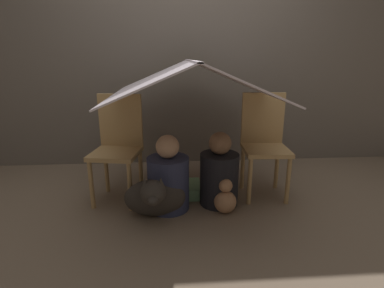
# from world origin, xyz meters

# --- Properties ---
(ground_plane) EXTENTS (8.80, 8.80, 0.00)m
(ground_plane) POSITION_xyz_m (0.00, 0.00, 0.00)
(ground_plane) COLOR #7A6651
(wall_back) EXTENTS (7.00, 0.05, 2.50)m
(wall_back) POSITION_xyz_m (0.00, 1.21, 1.25)
(wall_back) COLOR #6B6056
(wall_back) RESTS_ON ground_plane
(chair_left) EXTENTS (0.43, 0.43, 0.89)m
(chair_left) POSITION_xyz_m (-0.62, 0.32, 0.48)
(chair_left) COLOR tan
(chair_left) RESTS_ON ground_plane
(chair_right) EXTENTS (0.39, 0.39, 0.89)m
(chair_right) POSITION_xyz_m (0.63, 0.32, 0.48)
(chair_right) COLOR tan
(chair_right) RESTS_ON ground_plane
(sheet_canopy) EXTENTS (1.26, 1.33, 0.28)m
(sheet_canopy) POSITION_xyz_m (0.00, 0.25, 1.02)
(sheet_canopy) COLOR silver
(person_front) EXTENTS (0.33, 0.33, 0.61)m
(person_front) POSITION_xyz_m (-0.20, 0.08, 0.25)
(person_front) COLOR #2D3351
(person_front) RESTS_ON ground_plane
(person_second) EXTENTS (0.32, 0.32, 0.61)m
(person_second) POSITION_xyz_m (0.22, 0.13, 0.25)
(person_second) COLOR black
(person_second) RESTS_ON ground_plane
(dog) EXTENTS (0.47, 0.39, 0.39)m
(dog) POSITION_xyz_m (-0.30, -0.08, 0.18)
(dog) COLOR #332D28
(dog) RESTS_ON ground_plane
(floor_cushion) EXTENTS (0.36, 0.29, 0.10)m
(floor_cushion) POSITION_xyz_m (-0.10, 0.31, 0.05)
(floor_cushion) COLOR #7FB27F
(floor_cushion) RESTS_ON ground_plane
(plush_toy) EXTENTS (0.18, 0.18, 0.28)m
(plush_toy) POSITION_xyz_m (0.24, -0.03, 0.11)
(plush_toy) COLOR tan
(plush_toy) RESTS_ON ground_plane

